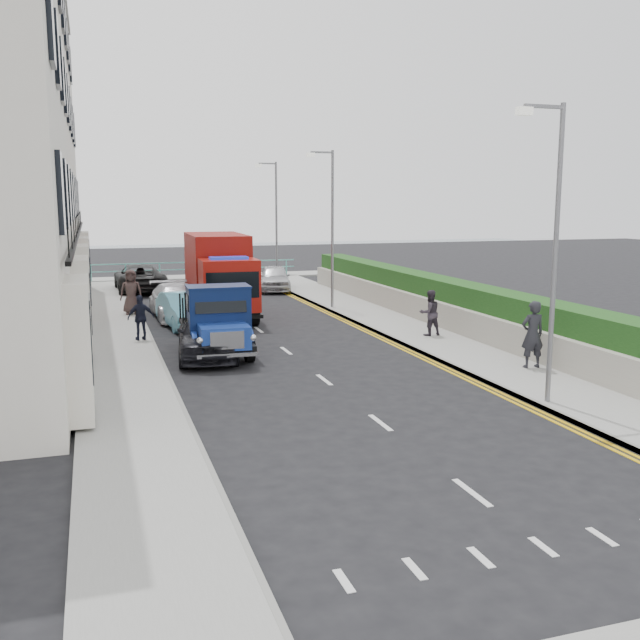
% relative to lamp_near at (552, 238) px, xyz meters
% --- Properties ---
extents(ground, '(120.00, 120.00, 0.00)m').
position_rel_lamp_near_xyz_m(ground, '(-4.18, 2.00, -4.00)').
color(ground, black).
rests_on(ground, ground).
extents(pavement_west, '(2.40, 38.00, 0.12)m').
position_rel_lamp_near_xyz_m(pavement_west, '(-9.38, 11.00, -3.94)').
color(pavement_west, gray).
rests_on(pavement_west, ground).
extents(pavement_east, '(2.60, 38.00, 0.12)m').
position_rel_lamp_near_xyz_m(pavement_east, '(1.12, 11.00, -3.94)').
color(pavement_east, gray).
rests_on(pavement_east, ground).
extents(promenade, '(30.00, 2.50, 0.12)m').
position_rel_lamp_near_xyz_m(promenade, '(-4.18, 31.00, -3.94)').
color(promenade, gray).
rests_on(promenade, ground).
extents(sea_plane, '(120.00, 120.00, 0.00)m').
position_rel_lamp_near_xyz_m(sea_plane, '(-4.18, 62.00, -4.00)').
color(sea_plane, slate).
rests_on(sea_plane, ground).
extents(garden_east, '(1.45, 28.00, 1.75)m').
position_rel_lamp_near_xyz_m(garden_east, '(3.03, 11.00, -3.10)').
color(garden_east, '#B2AD9E').
rests_on(garden_east, ground).
extents(seafront_railing, '(13.00, 0.08, 1.11)m').
position_rel_lamp_near_xyz_m(seafront_railing, '(-4.18, 30.20, -3.42)').
color(seafront_railing, '#59B2A5').
rests_on(seafront_railing, ground).
extents(lamp_near, '(1.23, 0.18, 7.00)m').
position_rel_lamp_near_xyz_m(lamp_near, '(0.00, 0.00, 0.00)').
color(lamp_near, slate).
rests_on(lamp_near, ground).
extents(lamp_mid, '(1.23, 0.18, 7.00)m').
position_rel_lamp_near_xyz_m(lamp_mid, '(0.00, 16.00, 0.00)').
color(lamp_mid, slate).
rests_on(lamp_mid, ground).
extents(lamp_far, '(1.23, 0.18, 7.00)m').
position_rel_lamp_near_xyz_m(lamp_far, '(0.00, 26.00, 0.00)').
color(lamp_far, slate).
rests_on(lamp_far, ground).
extents(bedford_lorry, '(2.05, 4.83, 2.25)m').
position_rel_lamp_near_xyz_m(bedford_lorry, '(-6.45, 7.62, -2.96)').
color(bedford_lorry, black).
rests_on(bedford_lorry, ground).
extents(red_lorry, '(2.40, 6.63, 3.44)m').
position_rel_lamp_near_xyz_m(red_lorry, '(-5.01, 15.62, -2.17)').
color(red_lorry, black).
rests_on(red_lorry, ground).
extents(parked_car_front, '(2.31, 4.62, 1.51)m').
position_rel_lamp_near_xyz_m(parked_car_front, '(-6.78, 7.86, -3.24)').
color(parked_car_front, black).
rests_on(parked_car_front, ground).
extents(parked_car_mid, '(1.88, 4.21, 1.34)m').
position_rel_lamp_near_xyz_m(parked_car_mid, '(-6.78, 13.46, -3.33)').
color(parked_car_mid, '#57A3BA').
rests_on(parked_car_mid, ground).
extents(parked_car_rear, '(2.15, 4.90, 1.40)m').
position_rel_lamp_near_xyz_m(parked_car_rear, '(-6.78, 15.74, -3.30)').
color(parked_car_rear, silver).
rests_on(parked_car_rear, ground).
extents(seafront_car_left, '(2.59, 5.40, 1.48)m').
position_rel_lamp_near_xyz_m(seafront_car_left, '(-7.68, 25.13, -3.26)').
color(seafront_car_left, black).
rests_on(seafront_car_left, ground).
extents(seafront_car_right, '(2.49, 4.33, 1.39)m').
position_rel_lamp_near_xyz_m(seafront_car_right, '(-0.68, 23.39, -3.30)').
color(seafront_car_right, '#B4B6BA').
rests_on(seafront_car_right, ground).
extents(pedestrian_east_near, '(0.73, 0.50, 1.93)m').
position_rel_lamp_near_xyz_m(pedestrian_east_near, '(1.77, 3.12, -2.91)').
color(pedestrian_east_near, black).
rests_on(pedestrian_east_near, pavement_east).
extents(pedestrian_east_far, '(0.82, 0.66, 1.62)m').
position_rel_lamp_near_xyz_m(pedestrian_east_far, '(1.21, 8.47, -3.07)').
color(pedestrian_east_far, '#322A34').
rests_on(pedestrian_east_far, pavement_east).
extents(pedestrian_west_near, '(0.97, 0.54, 1.55)m').
position_rel_lamp_near_xyz_m(pedestrian_west_near, '(-8.58, 10.74, -3.10)').
color(pedestrian_west_near, black).
rests_on(pedestrian_west_near, pavement_west).
extents(pedestrian_west_far, '(0.95, 0.65, 1.88)m').
position_rel_lamp_near_xyz_m(pedestrian_west_far, '(-8.58, 16.66, -2.94)').
color(pedestrian_west_far, '#40302E').
rests_on(pedestrian_west_far, pavement_west).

